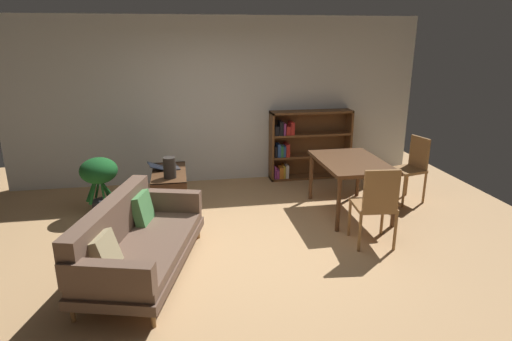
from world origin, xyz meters
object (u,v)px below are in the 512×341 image
Objects in this scene: desk_speaker at (170,168)px; dining_chair_near at (412,166)px; fabric_couch at (135,240)px; dining_chair_far at (376,203)px; open_laptop at (165,167)px; potted_floor_plant at (99,176)px; media_console at (170,192)px; dining_table at (351,166)px; bookshelf at (305,145)px.

desk_speaker is 0.29× the size of dining_chair_near.
dining_chair_far reaches higher than fabric_couch.
desk_speaker is 3.52m from dining_chair_near.
desk_speaker is at bearing -80.50° from open_laptop.
potted_floor_plant is 3.67m from dining_chair_far.
potted_floor_plant is (-0.94, 0.07, 0.27)m from media_console.
dining_chair_far is at bearing -25.62° from potted_floor_plant.
fabric_couch is 2.09× the size of dining_chair_near.
dining_chair_far is (3.31, -1.59, 0.00)m from potted_floor_plant.
desk_speaker is 0.29× the size of dining_chair_far.
desk_speaker is 0.22× the size of dining_table.
desk_speaker is at bearing 151.48° from dining_chair_far.
dining_table is 0.89× the size of bookshelf.
dining_chair_near reaches higher than desk_speaker.
dining_table is at bearing -166.17° from dining_chair_near.
media_console is at bearing 168.92° from dining_table.
potted_floor_plant is at bearing -161.65° from bookshelf.
potted_floor_plant is (-0.61, 1.71, 0.18)m from fabric_couch.
dining_chair_far is (2.70, 0.13, 0.18)m from fabric_couch.
open_laptop is 0.59× the size of potted_floor_plant.
desk_speaker is 0.35× the size of potted_floor_plant.
dining_chair_far reaches higher than dining_table.
dining_chair_far is at bearing -32.65° from media_console.
fabric_couch is at bearing -159.84° from dining_chair_near.
fabric_couch is at bearing -133.32° from bookshelf.
fabric_couch is 4.29× the size of open_laptop.
bookshelf is (2.27, 1.39, -0.13)m from desk_speaker.
fabric_couch is 1.99× the size of media_console.
dining_table is 1.28× the size of dining_chair_far.
dining_chair_far is 0.70× the size of bookshelf.
bookshelf is at bearing 26.51° from media_console.
media_console is 2.15× the size of open_laptop.
dining_chair_near is (3.59, -0.41, -0.05)m from open_laptop.
dining_chair_far is at bearing -95.70° from dining_table.
dining_chair_near is (1.07, 0.26, -0.13)m from dining_table.
media_console is 2.55m from dining_table.
dining_chair_near is 1.85m from bookshelf.
dining_chair_near is (4.48, -0.29, -0.00)m from potted_floor_plant.
dining_chair_far is at bearing -35.26° from open_laptop.
potted_floor_plant is at bearing 109.47° from fabric_couch.
potted_floor_plant is (-0.96, 0.31, -0.17)m from desk_speaker.
dining_chair_far is (2.37, -1.52, 0.27)m from media_console.
dining_table is (2.52, -0.68, 0.08)m from open_laptop.
dining_table is at bearing -5.64° from desk_speaker.
fabric_couch is 2.71m from dining_chair_far.
open_laptop is 2.96m from dining_chair_far.
potted_floor_plant reaches higher than media_console.
potted_floor_plant is at bearing 175.73° from media_console.
desk_speaker is 0.20× the size of bookshelf.
open_laptop is 0.49× the size of dining_chair_near.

